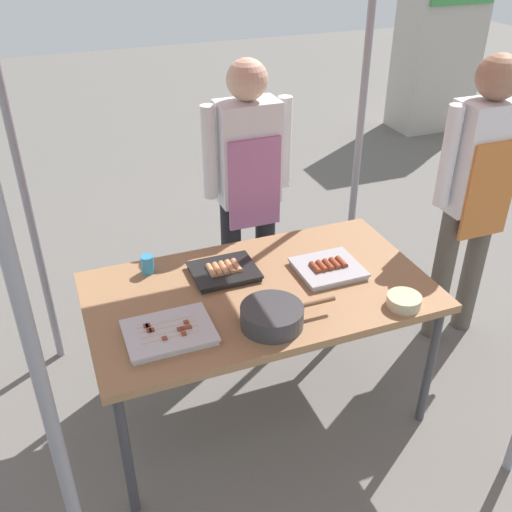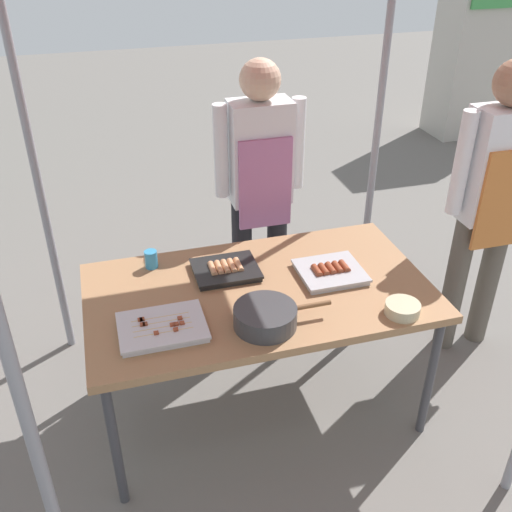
{
  "view_description": "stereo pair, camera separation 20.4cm",
  "coord_description": "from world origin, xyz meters",
  "px_view_note": "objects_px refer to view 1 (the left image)",
  "views": [
    {
      "loc": [
        -0.83,
        -2.1,
        2.31
      ],
      "look_at": [
        0.0,
        0.05,
        0.9
      ],
      "focal_mm": 41.14,
      "sensor_mm": 36.0,
      "label": 1
    },
    {
      "loc": [
        -0.64,
        -2.17,
        2.31
      ],
      "look_at": [
        0.0,
        0.05,
        0.9
      ],
      "focal_mm": 41.14,
      "sensor_mm": 36.0,
      "label": 2
    }
  ],
  "objects_px": {
    "condiment_bowl": "(404,301)",
    "drink_cup_near_edge": "(148,264)",
    "vendor_woman": "(248,177)",
    "cooking_wok": "(272,315)",
    "tray_grilled_sausages": "(328,268)",
    "neighbor_stall_right": "(439,40)",
    "tray_pork_links": "(224,271)",
    "stall_table": "(260,298)",
    "customer_nearby": "(477,183)",
    "tray_meat_skewers": "(169,332)"
  },
  "relations": [
    {
      "from": "cooking_wok",
      "to": "drink_cup_near_edge",
      "type": "height_order",
      "value": "same"
    },
    {
      "from": "tray_grilled_sausages",
      "to": "tray_pork_links",
      "type": "height_order",
      "value": "tray_grilled_sausages"
    },
    {
      "from": "tray_meat_skewers",
      "to": "drink_cup_near_edge",
      "type": "xyz_separation_m",
      "value": [
        0.02,
        0.51,
        0.03
      ]
    },
    {
      "from": "tray_grilled_sausages",
      "to": "tray_meat_skewers",
      "type": "xyz_separation_m",
      "value": [
        -0.84,
        -0.2,
        -0.0
      ]
    },
    {
      "from": "customer_nearby",
      "to": "tray_meat_skewers",
      "type": "bearing_deg",
      "value": -168.64
    },
    {
      "from": "customer_nearby",
      "to": "neighbor_stall_right",
      "type": "xyz_separation_m",
      "value": [
        2.17,
        3.3,
        -0.02
      ]
    },
    {
      "from": "stall_table",
      "to": "tray_meat_skewers",
      "type": "height_order",
      "value": "tray_meat_skewers"
    },
    {
      "from": "tray_grilled_sausages",
      "to": "neighbor_stall_right",
      "type": "height_order",
      "value": "neighbor_stall_right"
    },
    {
      "from": "tray_pork_links",
      "to": "condiment_bowl",
      "type": "distance_m",
      "value": 0.85
    },
    {
      "from": "cooking_wok",
      "to": "neighbor_stall_right",
      "type": "distance_m",
      "value": 5.16
    },
    {
      "from": "drink_cup_near_edge",
      "to": "vendor_woman",
      "type": "distance_m",
      "value": 0.84
    },
    {
      "from": "cooking_wok",
      "to": "tray_pork_links",
      "type": "bearing_deg",
      "value": 98.61
    },
    {
      "from": "stall_table",
      "to": "tray_grilled_sausages",
      "type": "bearing_deg",
      "value": 2.69
    },
    {
      "from": "tray_meat_skewers",
      "to": "condiment_bowl",
      "type": "height_order",
      "value": "condiment_bowl"
    },
    {
      "from": "tray_meat_skewers",
      "to": "cooking_wok",
      "type": "bearing_deg",
      "value": -11.45
    },
    {
      "from": "stall_table",
      "to": "drink_cup_near_edge",
      "type": "height_order",
      "value": "drink_cup_near_edge"
    },
    {
      "from": "drink_cup_near_edge",
      "to": "condiment_bowl",
      "type": "bearing_deg",
      "value": -34.28
    },
    {
      "from": "tray_pork_links",
      "to": "neighbor_stall_right",
      "type": "height_order",
      "value": "neighbor_stall_right"
    },
    {
      "from": "stall_table",
      "to": "tray_meat_skewers",
      "type": "distance_m",
      "value": 0.52
    },
    {
      "from": "tray_grilled_sausages",
      "to": "neighbor_stall_right",
      "type": "relative_size",
      "value": 0.16
    },
    {
      "from": "tray_meat_skewers",
      "to": "condiment_bowl",
      "type": "distance_m",
      "value": 1.04
    },
    {
      "from": "customer_nearby",
      "to": "cooking_wok",
      "type": "bearing_deg",
      "value": -161.92
    },
    {
      "from": "cooking_wok",
      "to": "condiment_bowl",
      "type": "xyz_separation_m",
      "value": [
        0.6,
        -0.08,
        -0.02
      ]
    },
    {
      "from": "stall_table",
      "to": "neighbor_stall_right",
      "type": "bearing_deg",
      "value": 44.88
    },
    {
      "from": "condiment_bowl",
      "to": "drink_cup_near_edge",
      "type": "height_order",
      "value": "drink_cup_near_edge"
    },
    {
      "from": "stall_table",
      "to": "condiment_bowl",
      "type": "distance_m",
      "value": 0.66
    },
    {
      "from": "stall_table",
      "to": "condiment_bowl",
      "type": "bearing_deg",
      "value": -33.01
    },
    {
      "from": "customer_nearby",
      "to": "vendor_woman",
      "type": "bearing_deg",
      "value": 151.45
    },
    {
      "from": "tray_grilled_sausages",
      "to": "vendor_woman",
      "type": "xyz_separation_m",
      "value": [
        -0.13,
        0.76,
        0.19
      ]
    },
    {
      "from": "vendor_woman",
      "to": "cooking_wok",
      "type": "bearing_deg",
      "value": 74.96
    },
    {
      "from": "drink_cup_near_edge",
      "to": "customer_nearby",
      "type": "relative_size",
      "value": 0.05
    },
    {
      "from": "tray_pork_links",
      "to": "neighbor_stall_right",
      "type": "xyz_separation_m",
      "value": [
        3.61,
        3.31,
        0.21
      ]
    },
    {
      "from": "drink_cup_near_edge",
      "to": "vendor_woman",
      "type": "xyz_separation_m",
      "value": [
        0.69,
        0.45,
        0.16
      ]
    },
    {
      "from": "tray_grilled_sausages",
      "to": "condiment_bowl",
      "type": "relative_size",
      "value": 2.0
    },
    {
      "from": "tray_meat_skewers",
      "to": "cooking_wok",
      "type": "relative_size",
      "value": 0.85
    },
    {
      "from": "tray_pork_links",
      "to": "customer_nearby",
      "type": "bearing_deg",
      "value": 0.13
    },
    {
      "from": "cooking_wok",
      "to": "customer_nearby",
      "type": "relative_size",
      "value": 0.26
    },
    {
      "from": "condiment_bowl",
      "to": "customer_nearby",
      "type": "relative_size",
      "value": 0.09
    },
    {
      "from": "tray_meat_skewers",
      "to": "neighbor_stall_right",
      "type": "distance_m",
      "value": 5.41
    },
    {
      "from": "tray_pork_links",
      "to": "condiment_bowl",
      "type": "xyz_separation_m",
      "value": [
        0.67,
        -0.53,
        0.01
      ]
    },
    {
      "from": "tray_grilled_sausages",
      "to": "tray_pork_links",
      "type": "distance_m",
      "value": 0.51
    },
    {
      "from": "vendor_woman",
      "to": "drink_cup_near_edge",
      "type": "bearing_deg",
      "value": 32.94
    },
    {
      "from": "condiment_bowl",
      "to": "drink_cup_near_edge",
      "type": "xyz_separation_m",
      "value": [
        -1.01,
        0.69,
        0.02
      ]
    },
    {
      "from": "neighbor_stall_right",
      "to": "tray_meat_skewers",
      "type": "bearing_deg",
      "value": -137.31
    },
    {
      "from": "customer_nearby",
      "to": "condiment_bowl",
      "type": "bearing_deg",
      "value": -145.52
    },
    {
      "from": "drink_cup_near_edge",
      "to": "cooking_wok",
      "type": "bearing_deg",
      "value": -55.93
    },
    {
      "from": "cooking_wok",
      "to": "vendor_woman",
      "type": "relative_size",
      "value": 0.27
    },
    {
      "from": "tray_meat_skewers",
      "to": "stall_table",
      "type": "bearing_deg",
      "value": 21.21
    },
    {
      "from": "tray_grilled_sausages",
      "to": "stall_table",
      "type": "bearing_deg",
      "value": -177.31
    },
    {
      "from": "vendor_woman",
      "to": "neighbor_stall_right",
      "type": "height_order",
      "value": "neighbor_stall_right"
    }
  ]
}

